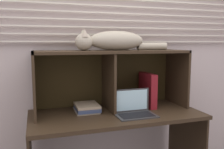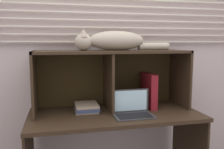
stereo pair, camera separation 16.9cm
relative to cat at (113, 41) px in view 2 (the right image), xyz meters
The scene contains 7 objects.
back_panel_with_blinds 0.25m from the cat, 92.70° to the left, with size 4.40×0.08×2.50m.
desk 0.74m from the cat, 95.83° to the right, with size 1.39×0.64×0.73m.
hutch_shelf_unit 0.24m from the cat, 113.17° to the left, with size 1.29×0.39×0.51m.
cat is the anchor object (origin of this frame).
laptop 0.59m from the cat, 63.00° to the right, with size 0.31×0.21×0.20m.
binder_upright 0.55m from the cat, ahead, with size 0.06×0.26×0.30m, color maroon.
book_stack 0.60m from the cat, behind, with size 0.20×0.25×0.06m.
Camera 2 is at (-0.46, -1.69, 1.30)m, focal length 38.88 mm.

